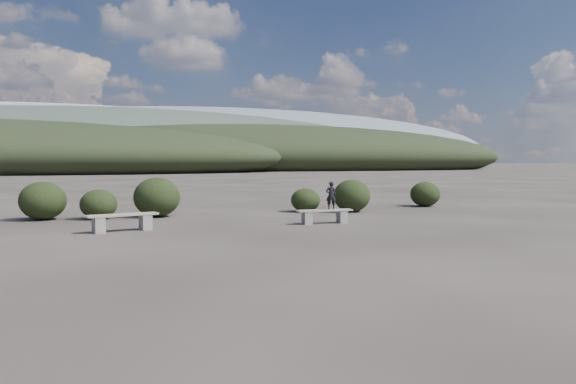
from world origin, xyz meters
name	(u,v)px	position (x,y,z in m)	size (l,w,h in m)	color
ground	(357,253)	(0.00, 0.00, 0.00)	(1200.00, 1200.00, 0.00)	#2A2420
bench_left	(123,221)	(-4.34, 5.44, 0.29)	(1.97, 0.86, 0.48)	slate
bench_right	(325,215)	(1.59, 5.31, 0.26)	(1.75, 0.39, 0.44)	slate
seated_person	(331,195)	(1.80, 5.31, 0.86)	(0.31, 0.20, 0.85)	black
shrub_a	(99,204)	(-4.87, 9.11, 0.49)	(1.20, 1.20, 0.98)	black
shrub_b	(157,197)	(-2.97, 9.25, 0.68)	(1.59, 1.59, 1.36)	black
shrub_c	(305,200)	(2.55, 9.29, 0.45)	(1.11, 1.11, 0.89)	black
shrub_d	(352,196)	(4.19, 8.69, 0.61)	(1.40, 1.40, 1.22)	black
shrub_e	(425,194)	(8.28, 9.95, 0.52)	(1.26, 1.26, 1.05)	black
shrub_f	(43,201)	(-6.58, 9.49, 0.63)	(1.48, 1.48, 1.25)	black
mountain_ridges	(80,146)	(-7.48, 339.06, 10.84)	(500.00, 400.00, 56.00)	black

